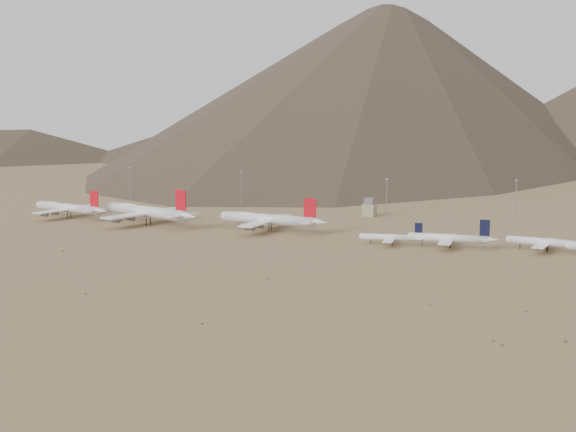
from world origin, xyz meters
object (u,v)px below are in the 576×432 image
at_px(widebody_centre, 147,212).
at_px(narrowbody_a, 393,238).
at_px(widebody_east, 269,219).
at_px(narrowbody_b, 451,238).
at_px(widebody_west, 68,208).
at_px(control_tower, 369,208).

height_order(widebody_centre, narrowbody_a, widebody_centre).
xyz_separation_m(widebody_east, narrowbody_b, (109.18, -10.23, -2.09)).
xyz_separation_m(widebody_west, narrowbody_b, (251.39, -5.85, -1.55)).
height_order(widebody_west, control_tower, widebody_west).
bearing_deg(narrowbody_a, narrowbody_b, -3.10).
bearing_deg(narrowbody_a, widebody_centre, 166.94).
bearing_deg(widebody_west, narrowbody_b, 8.10).
bearing_deg(widebody_west, widebody_centre, 6.33).
height_order(narrowbody_b, control_tower, narrowbody_b).
relative_size(widebody_west, narrowbody_a, 1.73).
height_order(widebody_centre, narrowbody_b, widebody_centre).
height_order(widebody_east, narrowbody_a, widebody_east).
bearing_deg(narrowbody_b, widebody_centre, 172.40).
xyz_separation_m(narrowbody_a, narrowbody_b, (29.98, 4.02, 1.05)).
height_order(widebody_west, narrowbody_b, widebody_west).
distance_m(widebody_centre, narrowbody_b, 188.29).
xyz_separation_m(widebody_west, widebody_centre, (63.14, -3.41, 1.54)).
xyz_separation_m(widebody_east, control_tower, (34.71, 82.44, -1.82)).
bearing_deg(control_tower, narrowbody_b, -51.22).
xyz_separation_m(widebody_centre, narrowbody_a, (158.27, -6.45, -4.14)).
relative_size(narrowbody_a, narrowbody_b, 0.79).
relative_size(widebody_west, widebody_centre, 0.82).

